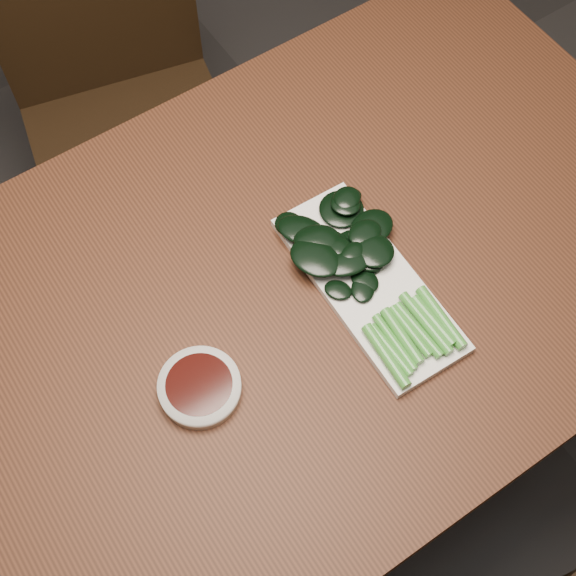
{
  "coord_description": "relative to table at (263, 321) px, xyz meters",
  "views": [
    {
      "loc": [
        -0.26,
        -0.46,
        1.78
      ],
      "look_at": [
        0.04,
        -0.01,
        0.76
      ],
      "focal_mm": 50.0,
      "sensor_mm": 36.0,
      "label": 1
    }
  ],
  "objects": [
    {
      "name": "ground",
      "position": [
        0.0,
        0.0,
        -0.68
      ],
      "size": [
        6.0,
        6.0,
        0.0
      ],
      "primitive_type": "plane",
      "color": "#2A2828",
      "rests_on": "ground"
    },
    {
      "name": "table",
      "position": [
        0.0,
        0.0,
        0.0
      ],
      "size": [
        1.4,
        0.8,
        0.75
      ],
      "color": "#472414",
      "rests_on": "ground"
    },
    {
      "name": "chair_far",
      "position": [
        0.07,
        0.66,
        -0.19
      ],
      "size": [
        0.49,
        0.49,
        0.89
      ],
      "rotation": [
        0.0,
        0.0,
        -0.23
      ],
      "color": "black",
      "rests_on": "ground"
    },
    {
      "name": "sauce_bowl",
      "position": [
        -0.15,
        -0.07,
        0.08
      ],
      "size": [
        0.11,
        0.11,
        0.03
      ],
      "color": "white",
      "rests_on": "table"
    },
    {
      "name": "serving_plate",
      "position": [
        0.14,
        -0.07,
        0.08
      ],
      "size": [
        0.14,
        0.33,
        0.01
      ],
      "rotation": [
        0.0,
        0.0,
        -0.03
      ],
      "color": "white",
      "rests_on": "table"
    },
    {
      "name": "gai_lan",
      "position": [
        0.14,
        -0.04,
        0.1
      ],
      "size": [
        0.18,
        0.33,
        0.03
      ],
      "color": "green",
      "rests_on": "serving_plate"
    }
  ]
}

